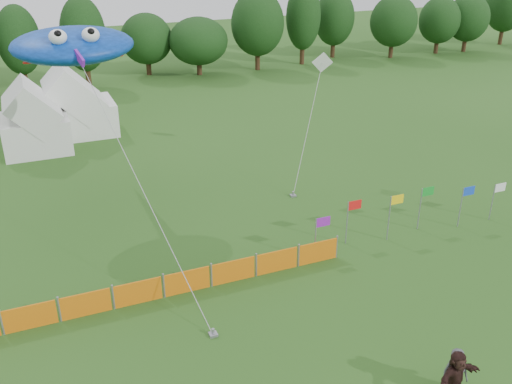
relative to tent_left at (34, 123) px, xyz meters
name	(u,v)px	position (x,y,z in m)	size (l,w,h in m)	color
treeline	(111,38)	(8.09, 16.73, 2.29)	(104.57, 8.78, 8.36)	#382314
tent_left	(34,123)	(0.00, 0.00, 0.00)	(4.26, 4.26, 3.76)	silver
tent_right	(76,108)	(2.92, 2.41, 0.00)	(5.31, 4.25, 3.75)	white
barrier_fence	(138,293)	(2.49, -19.72, -1.40)	(17.90, 0.06, 1.00)	#D1650B
flag_row	(410,208)	(15.62, -19.25, -0.46)	(10.73, 0.80, 2.28)	gray
spectator_e	(455,372)	(10.69, -28.34, -1.05)	(0.83, 0.54, 1.69)	#424347
spectator_f	(456,376)	(10.51, -28.57, -0.98)	(1.70, 0.54, 1.83)	black
stingray_kite	(73,44)	(2.18, -9.81, 6.56)	(5.73, 20.26, 9.52)	blue
small_kite_white	(315,96)	(14.95, -10.70, 2.88)	(4.11, 3.70, 7.09)	silver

